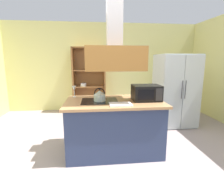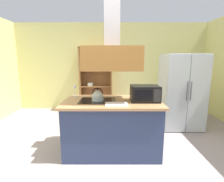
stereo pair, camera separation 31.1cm
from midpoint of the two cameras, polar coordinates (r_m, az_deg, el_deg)
The scene contains 10 objects.
ground_plane at distance 2.83m, azimuth 2.39°, elevation -23.19°, with size 7.80×7.80×0.00m, color gray.
wall_back at distance 5.36m, azimuth 1.16°, elevation 8.16°, with size 6.00×0.12×2.70m, color #DEDA86.
kitchen_island at distance 2.93m, azimuth 3.11°, elevation -11.88°, with size 1.62×0.93×0.90m.
range_hood at distance 2.71m, azimuth 3.38°, elevation 13.57°, with size 0.90×0.70×1.29m.
refrigerator at distance 4.23m, azimuth 24.63°, elevation -0.19°, with size 0.90×0.77×1.71m.
dish_cabinet at distance 5.19m, azimuth -3.75°, elevation 2.75°, with size 0.99×0.40×1.95m.
kettle at distance 2.77m, azimuth -1.81°, elevation -1.50°, with size 0.20×0.20×0.22m.
cutting_board at distance 2.52m, azimuth 5.07°, elevation -4.66°, with size 0.34×0.24×0.02m, color white.
microwave at distance 2.81m, azimuth 14.34°, elevation -0.85°, with size 0.46×0.35×0.26m.
wine_glass_on_counter at distance 3.15m, azimuth -9.93°, elevation 0.93°, with size 0.08×0.08×0.21m.
Camera 2 is at (0.05, -2.36, 1.57)m, focal length 26.62 mm.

